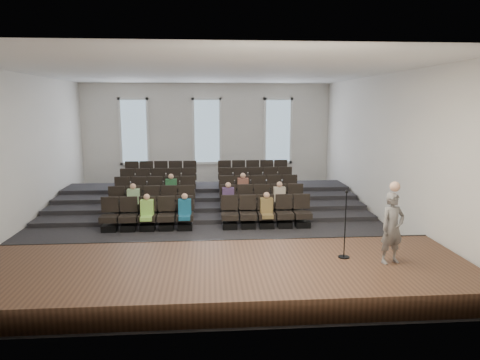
% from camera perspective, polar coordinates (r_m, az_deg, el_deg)
% --- Properties ---
extents(ground, '(14.00, 14.00, 0.00)m').
position_cam_1_polar(ground, '(14.60, -4.33, -5.85)').
color(ground, black).
rests_on(ground, ground).
extents(ceiling, '(12.00, 14.00, 0.02)m').
position_cam_1_polar(ceiling, '(14.08, -4.61, 14.16)').
color(ceiling, white).
rests_on(ceiling, ground).
extents(wall_back, '(12.00, 0.04, 5.00)m').
position_cam_1_polar(wall_back, '(21.12, -4.42, 5.96)').
color(wall_back, white).
rests_on(wall_back, ground).
extents(wall_front, '(12.00, 0.04, 5.00)m').
position_cam_1_polar(wall_front, '(7.18, -4.60, -1.99)').
color(wall_front, white).
rests_on(wall_front, ground).
extents(wall_left, '(0.04, 14.00, 5.00)m').
position_cam_1_polar(wall_left, '(15.38, -27.55, 3.34)').
color(wall_left, white).
rests_on(wall_left, ground).
extents(wall_right, '(0.04, 14.00, 5.00)m').
position_cam_1_polar(wall_right, '(15.33, 18.70, 3.93)').
color(wall_right, white).
rests_on(wall_right, ground).
extents(stage, '(11.80, 3.60, 0.50)m').
position_cam_1_polar(stage, '(9.70, -4.36, -12.69)').
color(stage, '#4D3121').
rests_on(stage, ground).
extents(stage_lip, '(11.80, 0.06, 0.52)m').
position_cam_1_polar(stage_lip, '(11.35, -4.35, -9.24)').
color(stage_lip, black).
rests_on(stage_lip, ground).
extents(risers, '(11.80, 4.80, 0.60)m').
position_cam_1_polar(risers, '(17.63, -4.34, -2.42)').
color(risers, black).
rests_on(risers, ground).
extents(seating_rows, '(6.80, 4.70, 1.67)m').
position_cam_1_polar(seating_rows, '(15.94, -4.37, -1.98)').
color(seating_rows, black).
rests_on(seating_rows, ground).
extents(windows, '(8.44, 0.10, 3.24)m').
position_cam_1_polar(windows, '(21.04, -4.43, 6.49)').
color(windows, white).
rests_on(windows, wall_back).
extents(audience, '(5.45, 2.64, 1.10)m').
position_cam_1_polar(audience, '(14.72, -4.38, -2.47)').
color(audience, '#91D254').
rests_on(audience, seating_rows).
extents(speaker, '(0.66, 0.52, 1.60)m').
position_cam_1_polar(speaker, '(10.08, 19.64, -6.07)').
color(speaker, '#63605E').
rests_on(speaker, stage).
extents(mic_stand, '(0.27, 0.27, 1.59)m').
position_cam_1_polar(mic_stand, '(10.20, 13.77, -7.49)').
color(mic_stand, black).
rests_on(mic_stand, stage).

